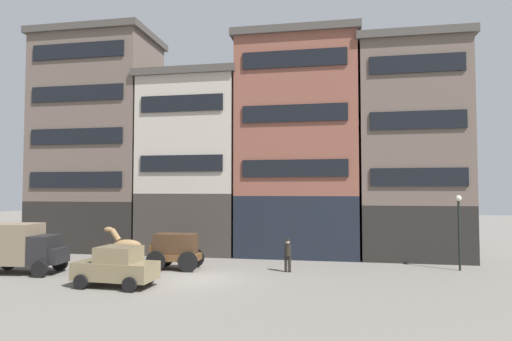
{
  "coord_description": "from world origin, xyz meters",
  "views": [
    {
      "loc": [
        6.66,
        -20.44,
        4.41
      ],
      "look_at": [
        2.65,
        1.84,
        5.45
      ],
      "focal_mm": 29.93,
      "sensor_mm": 36.0,
      "label": 1
    }
  ],
  "objects": [
    {
      "name": "delivery_truck_near",
      "position": [
        -9.67,
        -0.25,
        1.42
      ],
      "size": [
        4.49,
        2.47,
        2.62
      ],
      "color": "black",
      "rests_on": "ground_plane"
    },
    {
      "name": "draft_horse",
      "position": [
        -4.96,
        2.24,
        1.27
      ],
      "size": [
        2.35,
        0.69,
        2.3
      ],
      "color": "#937047",
      "rests_on": "ground_plane"
    },
    {
      "name": "sedan_dark",
      "position": [
        -3.11,
        -2.23,
        0.91
      ],
      "size": [
        3.79,
        2.04,
        1.83
      ],
      "color": "#7A6B4C",
      "rests_on": "ground_plane"
    },
    {
      "name": "building_far_left",
      "position": [
        -10.92,
        9.19,
        8.16
      ],
      "size": [
        8.8,
        5.95,
        16.22
      ],
      "color": "black",
      "rests_on": "ground_plane"
    },
    {
      "name": "ground_plane",
      "position": [
        0.0,
        0.0,
        0.0
      ],
      "size": [
        120.0,
        120.0,
        0.0
      ],
      "primitive_type": "plane",
      "color": "slate"
    },
    {
      "name": "building_center_left",
      "position": [
        -3.23,
        9.2,
        6.4
      ],
      "size": [
        7.29,
        5.95,
        12.7
      ],
      "color": "#38332D",
      "rests_on": "ground_plane"
    },
    {
      "name": "cargo_wagon",
      "position": [
        -2.01,
        2.24,
        1.15
      ],
      "size": [
        2.98,
        1.66,
        1.98
      ],
      "color": "brown",
      "rests_on": "ground_plane"
    },
    {
      "name": "streetlamp_curbside",
      "position": [
        13.49,
        4.71,
        2.67
      ],
      "size": [
        0.32,
        0.32,
        4.12
      ],
      "color": "black",
      "rests_on": "ground_plane"
    },
    {
      "name": "pedestrian_officer",
      "position": [
        4.25,
        2.62,
        0.98
      ],
      "size": [
        0.4,
        0.4,
        1.79
      ],
      "color": "black",
      "rests_on": "ground_plane"
    },
    {
      "name": "building_center_right",
      "position": [
        4.3,
        9.2,
        7.57
      ],
      "size": [
        8.46,
        5.95,
        15.05
      ],
      "color": "black",
      "rests_on": "ground_plane"
    },
    {
      "name": "fire_hydrant_curbside",
      "position": [
        -3.99,
        4.72,
        0.43
      ],
      "size": [
        0.24,
        0.24,
        0.83
      ],
      "color": "maroon",
      "rests_on": "ground_plane"
    },
    {
      "name": "building_far_right",
      "position": [
        11.75,
        9.2,
        7.2
      ],
      "size": [
        7.15,
        5.95,
        14.31
      ],
      "color": "black",
      "rests_on": "ground_plane"
    }
  ]
}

